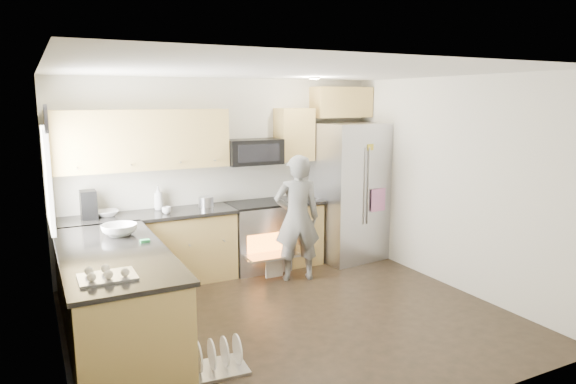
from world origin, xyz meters
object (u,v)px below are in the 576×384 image
refrigerator (351,192)px  dish_rack (218,362)px  person (297,218)px  stove_range (257,221)px

refrigerator → dish_rack: refrigerator is taller
refrigerator → person: refrigerator is taller
person → dish_rack: size_ratio=3.25×
stove_range → refrigerator: bearing=-6.7°
stove_range → dish_rack: stove_range is taller
stove_range → refrigerator: 1.46m
dish_rack → refrigerator: bearing=38.0°
stove_range → person: (0.29, -0.64, 0.14)m
person → dish_rack: bearing=61.5°
stove_range → dish_rack: bearing=-120.7°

